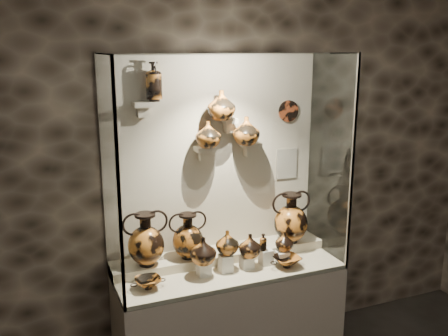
# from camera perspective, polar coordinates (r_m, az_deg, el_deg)

# --- Properties ---
(wall_back) EXTENTS (5.00, 0.02, 3.20)m
(wall_back) POSITION_cam_1_polar(r_m,az_deg,el_deg) (3.84, -1.24, 1.09)
(wall_back) COLOR black
(wall_back) RESTS_ON ground
(plinth) EXTENTS (1.70, 0.60, 0.80)m
(plinth) POSITION_cam_1_polar(r_m,az_deg,el_deg) (4.01, 0.57, -16.88)
(plinth) COLOR #BEB199
(plinth) RESTS_ON floor
(front_tier) EXTENTS (1.68, 0.58, 0.03)m
(front_tier) POSITION_cam_1_polar(r_m,az_deg,el_deg) (3.81, 0.59, -11.51)
(front_tier) COLOR beige
(front_tier) RESTS_ON plinth
(rear_tier) EXTENTS (1.70, 0.25, 0.10)m
(rear_tier) POSITION_cam_1_polar(r_m,az_deg,el_deg) (3.94, -0.41, -10.04)
(rear_tier) COLOR beige
(rear_tier) RESTS_ON plinth
(back_panel) EXTENTS (1.70, 0.03, 1.60)m
(back_panel) POSITION_cam_1_polar(r_m,az_deg,el_deg) (3.83, -1.21, 1.07)
(back_panel) COLOR #BEB199
(back_panel) RESTS_ON plinth
(glass_front) EXTENTS (1.70, 0.01, 1.60)m
(glass_front) POSITION_cam_1_polar(r_m,az_deg,el_deg) (3.28, 2.63, -1.10)
(glass_front) COLOR white
(glass_front) RESTS_ON plinth
(glass_left) EXTENTS (0.01, 0.60, 1.60)m
(glass_left) POSITION_cam_1_polar(r_m,az_deg,el_deg) (3.32, -12.96, -1.28)
(glass_left) COLOR white
(glass_left) RESTS_ON plinth
(glass_right) EXTENTS (0.01, 0.60, 1.60)m
(glass_right) POSITION_cam_1_polar(r_m,az_deg,el_deg) (3.95, 12.01, 1.14)
(glass_right) COLOR white
(glass_right) RESTS_ON plinth
(glass_top) EXTENTS (1.70, 0.60, 0.01)m
(glass_top) POSITION_cam_1_polar(r_m,az_deg,el_deg) (3.45, 0.65, 13.00)
(glass_top) COLOR white
(glass_top) RESTS_ON back_panel
(frame_post_left) EXTENTS (0.02, 0.02, 1.60)m
(frame_post_left) POSITION_cam_1_polar(r_m,az_deg,el_deg) (3.05, -11.93, -2.59)
(frame_post_left) COLOR gray
(frame_post_left) RESTS_ON plinth
(frame_post_right) EXTENTS (0.02, 0.02, 1.60)m
(frame_post_right) POSITION_cam_1_polar(r_m,az_deg,el_deg) (3.71, 14.44, 0.22)
(frame_post_right) COLOR gray
(frame_post_right) RESTS_ON plinth
(pedestal_a) EXTENTS (0.09, 0.09, 0.10)m
(pedestal_a) POSITION_cam_1_polar(r_m,az_deg,el_deg) (3.67, -2.33, -11.45)
(pedestal_a) COLOR silver
(pedestal_a) RESTS_ON front_tier
(pedestal_b) EXTENTS (0.09, 0.09, 0.13)m
(pedestal_b) POSITION_cam_1_polar(r_m,az_deg,el_deg) (3.72, 0.17, -10.82)
(pedestal_b) COLOR silver
(pedestal_b) RESTS_ON front_tier
(pedestal_c) EXTENTS (0.09, 0.09, 0.09)m
(pedestal_c) POSITION_cam_1_polar(r_m,az_deg,el_deg) (3.79, 2.59, -10.68)
(pedestal_c) COLOR silver
(pedestal_c) RESTS_ON front_tier
(pedestal_d) EXTENTS (0.09, 0.09, 0.12)m
(pedestal_d) POSITION_cam_1_polar(r_m,az_deg,el_deg) (3.85, 4.79, -10.08)
(pedestal_d) COLOR silver
(pedestal_d) RESTS_ON front_tier
(pedestal_e) EXTENTS (0.09, 0.09, 0.08)m
(pedestal_e) POSITION_cam_1_polar(r_m,az_deg,el_deg) (3.92, 6.64, -10.00)
(pedestal_e) COLOR silver
(pedestal_e) RESTS_ON front_tier
(bracket_ul) EXTENTS (0.14, 0.12, 0.04)m
(bracket_ul) POSITION_cam_1_polar(r_m,az_deg,el_deg) (3.53, -9.24, 7.21)
(bracket_ul) COLOR #BEB199
(bracket_ul) RESTS_ON back_panel
(bracket_ca) EXTENTS (0.14, 0.12, 0.04)m
(bracket_ca) POSITION_cam_1_polar(r_m,az_deg,el_deg) (3.71, -2.25, 2.21)
(bracket_ca) COLOR #BEB199
(bracket_ca) RESTS_ON back_panel
(bracket_cb) EXTENTS (0.10, 0.12, 0.04)m
(bracket_cb) POSITION_cam_1_polar(r_m,az_deg,el_deg) (3.74, 0.61, 5.45)
(bracket_cb) COLOR #BEB199
(bracket_cb) RESTS_ON back_panel
(bracket_cc) EXTENTS (0.14, 0.12, 0.04)m
(bracket_cc) POSITION_cam_1_polar(r_m,az_deg,el_deg) (3.85, 3.08, 2.64)
(bracket_cc) COLOR #BEB199
(bracket_cc) RESTS_ON back_panel
(amphora_left) EXTENTS (0.33, 0.33, 0.39)m
(amphora_left) POSITION_cam_1_polar(r_m,az_deg,el_deg) (3.65, -8.92, -8.05)
(amphora_left) COLOR #C06D24
(amphora_left) RESTS_ON rear_tier
(amphora_mid) EXTENTS (0.34, 0.34, 0.35)m
(amphora_mid) POSITION_cam_1_polar(r_m,az_deg,el_deg) (3.74, -4.16, -7.74)
(amphora_mid) COLOR #AC5F1E
(amphora_mid) RESTS_ON rear_tier
(amphora_right) EXTENTS (0.38, 0.38, 0.41)m
(amphora_right) POSITION_cam_1_polar(r_m,az_deg,el_deg) (4.05, 7.64, -5.64)
(amphora_right) COLOR #C06D24
(amphora_right) RESTS_ON rear_tier
(jug_a) EXTENTS (0.24, 0.24, 0.20)m
(jug_a) POSITION_cam_1_polar(r_m,az_deg,el_deg) (3.59, -2.42, -9.41)
(jug_a) COLOR #C06D24
(jug_a) RESTS_ON pedestal_a
(jug_b) EXTENTS (0.22, 0.22, 0.18)m
(jug_b) POSITION_cam_1_polar(r_m,az_deg,el_deg) (3.68, 0.37, -8.50)
(jug_b) COLOR #AC5F1E
(jug_b) RESTS_ON pedestal_b
(jug_c) EXTENTS (0.20, 0.20, 0.18)m
(jug_c) POSITION_cam_1_polar(r_m,az_deg,el_deg) (3.73, 2.97, -8.84)
(jug_c) COLOR #C06D24
(jug_c) RESTS_ON pedestal_c
(jug_e) EXTENTS (0.14, 0.14, 0.15)m
(jug_e) POSITION_cam_1_polar(r_m,az_deg,el_deg) (3.90, 6.89, -8.33)
(jug_e) COLOR #C06D24
(jug_e) RESTS_ON pedestal_e
(lekythos_small) EXTENTS (0.07, 0.07, 0.15)m
(lekythos_small) POSITION_cam_1_polar(r_m,az_deg,el_deg) (3.78, 4.48, -8.34)
(lekythos_small) COLOR #AC5F1E
(lekythos_small) RESTS_ON pedestal_d
(kylix_left) EXTENTS (0.24, 0.21, 0.09)m
(kylix_left) POSITION_cam_1_polar(r_m,az_deg,el_deg) (3.52, -8.68, -12.78)
(kylix_left) COLOR #AC5F1E
(kylix_left) RESTS_ON front_tier
(kylix_right) EXTENTS (0.26, 0.22, 0.10)m
(kylix_right) POSITION_cam_1_polar(r_m,az_deg,el_deg) (3.82, 7.15, -10.45)
(kylix_right) COLOR #C06D24
(kylix_right) RESTS_ON front_tier
(lekythos_tall) EXTENTS (0.13, 0.13, 0.31)m
(lekythos_tall) POSITION_cam_1_polar(r_m,az_deg,el_deg) (3.52, -8.04, 10.04)
(lekythos_tall) COLOR #C06D24
(lekythos_tall) RESTS_ON bracket_ul
(ovoid_vase_a) EXTENTS (0.24, 0.24, 0.20)m
(ovoid_vase_a) POSITION_cam_1_polar(r_m,az_deg,el_deg) (3.65, -1.83, 3.88)
(ovoid_vase_a) COLOR #AC5F1E
(ovoid_vase_a) RESTS_ON bracket_ca
(ovoid_vase_b) EXTENTS (0.21, 0.21, 0.22)m
(ovoid_vase_b) POSITION_cam_1_polar(r_m,az_deg,el_deg) (3.65, -0.31, 7.21)
(ovoid_vase_b) COLOR #AC5F1E
(ovoid_vase_b) RESTS_ON bracket_cb
(ovoid_vase_c) EXTENTS (0.27, 0.27, 0.21)m
(ovoid_vase_c) POSITION_cam_1_polar(r_m,az_deg,el_deg) (3.76, 2.55, 4.29)
(ovoid_vase_c) COLOR #AC5F1E
(ovoid_vase_c) RESTS_ON bracket_cc
(wall_plate) EXTENTS (0.17, 0.02, 0.17)m
(wall_plate) POSITION_cam_1_polar(r_m,az_deg,el_deg) (4.01, 7.36, 6.47)
(wall_plate) COLOR #A74321
(wall_plate) RESTS_ON back_panel
(info_placard) EXTENTS (0.19, 0.01, 0.25)m
(info_placard) POSITION_cam_1_polar(r_m,az_deg,el_deg) (4.10, 7.16, 0.50)
(info_placard) COLOR beige
(info_placard) RESTS_ON back_panel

